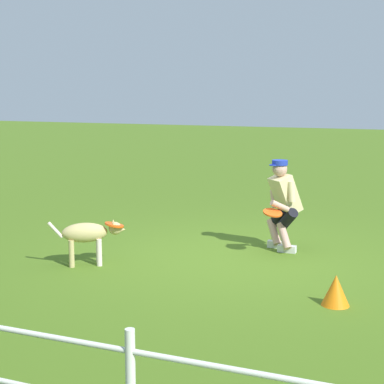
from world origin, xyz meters
TOP-DOWN VIEW (x-y plane):
  - ground_plane at (0.00, 0.00)m, footprint 60.00×60.00m
  - person at (-0.47, -0.69)m, footprint 0.58×0.71m
  - dog at (1.65, 1.04)m, footprint 0.87×0.61m
  - frisbee_flying at (1.37, 0.87)m, footprint 0.33×0.33m
  - frisbee_held at (-0.43, -0.30)m, footprint 0.31×0.32m
  - training_cone at (-1.60, 1.39)m, footprint 0.30×0.30m

SIDE VIEW (x-z plane):
  - ground_plane at x=0.00m, z-range 0.00..0.00m
  - training_cone at x=-1.60m, z-range 0.00..0.33m
  - dog at x=1.65m, z-range 0.11..0.70m
  - frisbee_flying at x=1.37m, z-range 0.48..0.57m
  - frisbee_held at x=-0.43m, z-range 0.55..0.67m
  - person at x=-0.47m, z-range 0.05..1.34m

